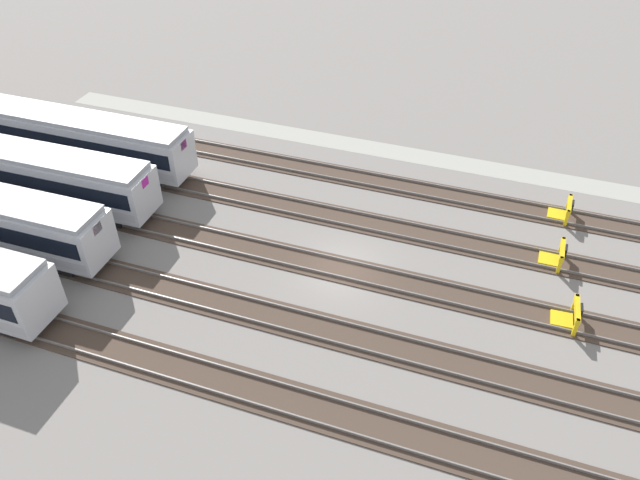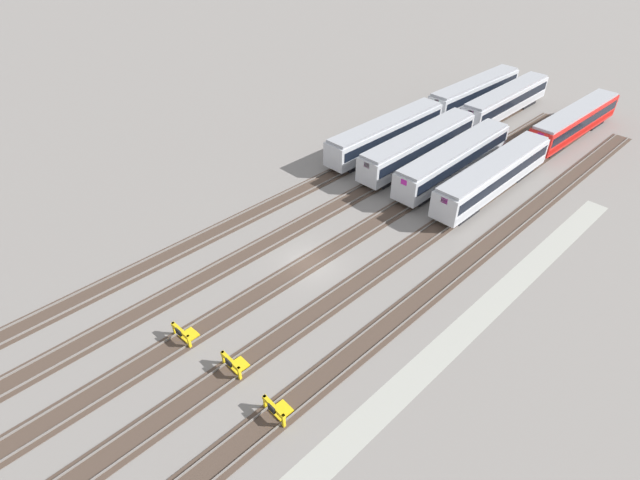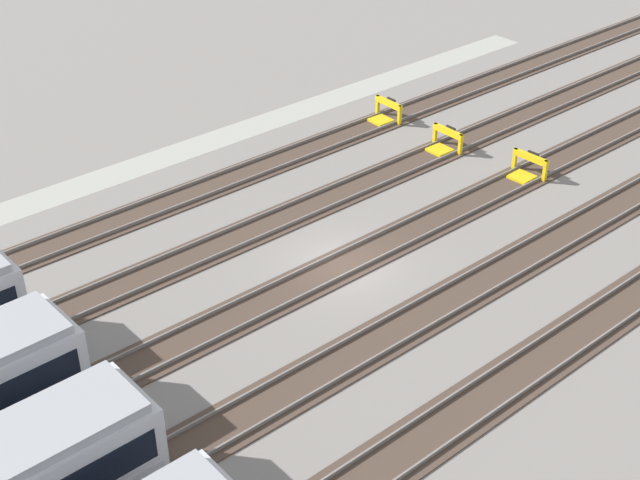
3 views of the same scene
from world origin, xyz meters
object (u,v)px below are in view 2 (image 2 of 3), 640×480
subway_car_front_row_left_inner (454,160)px  subway_car_front_row_centre (493,175)px  subway_car_back_row_leftmost (386,133)px  bumper_stop_middle_track (185,334)px  bumper_stop_near_inner_track (234,364)px  bumper_stop_nearest_track (277,409)px  subway_car_front_row_right_inner (506,101)px  subway_car_front_row_leftmost (475,92)px  subway_car_front_row_rightmost (419,146)px  subway_car_back_row_centre (574,122)px

subway_car_front_row_left_inner → subway_car_front_row_centre: (0.00, -4.67, 0.00)m
subway_car_back_row_leftmost → bumper_stop_middle_track: size_ratio=8.96×
bumper_stop_near_inner_track → bumper_stop_middle_track: same height
bumper_stop_nearest_track → bumper_stop_near_inner_track: (0.21, 4.63, 0.00)m
subway_car_front_row_centre → bumper_stop_middle_track: subway_car_front_row_centre is taller
subway_car_front_row_centre → bumper_stop_nearest_track: subway_car_front_row_centre is taller
bumper_stop_middle_track → bumper_stop_nearest_track: bearing=-85.6°
subway_car_front_row_right_inner → bumper_stop_near_inner_track: 52.30m
subway_car_front_row_left_inner → bumper_stop_nearest_track: subway_car_front_row_left_inner is taller
subway_car_front_row_right_inner → bumper_stop_nearest_track: 53.51m
subway_car_back_row_leftmost → bumper_stop_nearest_track: 37.48m
bumper_stop_nearest_track → subway_car_front_row_leftmost: bearing=19.8°
subway_car_front_row_rightmost → bumper_stop_middle_track: subway_car_front_row_rightmost is taller
subway_car_front_row_leftmost → bumper_stop_near_inner_track: bearing=-164.8°
subway_car_front_row_rightmost → bumper_stop_middle_track: (-33.26, -4.57, -1.53)m
subway_car_back_row_leftmost → bumper_stop_nearest_track: bearing=-150.4°
subway_car_front_row_rightmost → subway_car_back_row_leftmost: 4.66m
subway_car_front_row_leftmost → subway_car_back_row_leftmost: 19.08m
subway_car_front_row_centre → subway_car_front_row_rightmost: 9.26m
subway_car_front_row_right_inner → subway_car_front_row_rightmost: bearing=180.0°
subway_car_front_row_right_inner → bumper_stop_nearest_track: size_ratio=8.99×
subway_car_front_row_rightmost → subway_car_front_row_left_inner: bearing=-90.0°
subway_car_front_row_right_inner → bumper_stop_nearest_track: subway_car_front_row_right_inner is taller
subway_car_back_row_centre → bumper_stop_near_inner_track: bearing=180.0°
subway_car_back_row_centre → bumper_stop_near_inner_track: (-51.35, 0.04, -1.53)m
subway_car_front_row_leftmost → subway_car_back_row_leftmost: same height
subway_car_front_row_left_inner → bumper_stop_nearest_track: bearing=-164.1°
subway_car_front_row_centre → subway_car_front_row_rightmost: size_ratio=1.00×
subway_car_front_row_centre → bumper_stop_nearest_track: bearing=-172.0°
subway_car_front_row_right_inner → bumper_stop_middle_track: size_ratio=8.97×
subway_car_front_row_centre → subway_car_front_row_rightmost: (-0.00, 9.26, 0.00)m
subway_car_front_row_leftmost → subway_car_front_row_rightmost: size_ratio=1.00×
subway_car_back_row_centre → bumper_stop_middle_track: bearing=174.9°
subway_car_front_row_leftmost → subway_car_front_row_centre: 23.65m
subway_car_back_row_centre → bumper_stop_nearest_track: bearing=-174.9°
subway_car_front_row_right_inner → bumper_stop_middle_track: bearing=-175.0°
subway_car_front_row_leftmost → subway_car_front_row_centre: same height
subway_car_back_row_leftmost → bumper_stop_near_inner_track: 35.23m
subway_car_front_row_centre → subway_car_front_row_leftmost: bearing=36.2°
subway_car_front_row_centre → bumper_stop_near_inner_track: size_ratio=9.00×
subway_car_front_row_leftmost → subway_car_back_row_leftmost: size_ratio=1.00×
subway_car_front_row_leftmost → subway_car_front_row_right_inner: size_ratio=1.00×
bumper_stop_nearest_track → bumper_stop_middle_track: same height
subway_car_front_row_rightmost → subway_car_back_row_leftmost: same height
subway_car_front_row_leftmost → subway_car_front_row_right_inner: 4.71m
subway_car_front_row_centre → bumper_stop_near_inner_track: (-32.34, 0.04, -1.53)m
subway_car_front_row_right_inner → subway_car_back_row_centre: size_ratio=1.00×
bumper_stop_middle_track → subway_car_back_row_leftmost: bearing=15.5°
subway_car_back_row_centre → subway_car_back_row_leftmost: bearing=143.8°
subway_car_front_row_centre → bumper_stop_near_inner_track: bearing=179.9°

